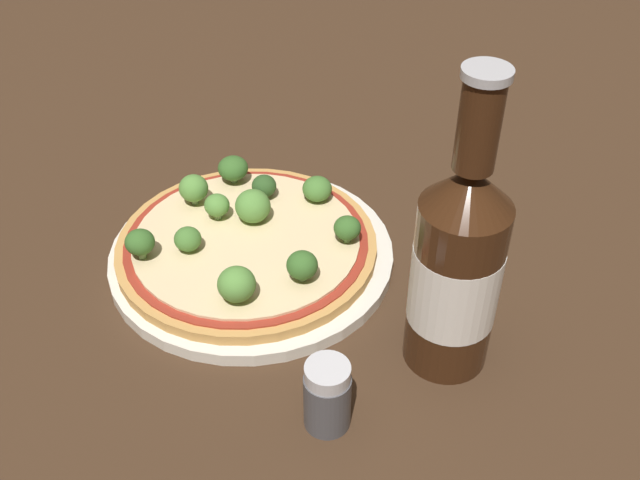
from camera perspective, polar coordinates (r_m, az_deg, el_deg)
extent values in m
plane|color=#3D2819|center=(0.71, -5.02, 0.29)|extent=(3.00, 3.00, 0.00)
cylinder|color=silver|center=(0.68, -5.20, -1.13)|extent=(0.26, 0.26, 0.01)
cylinder|color=tan|center=(0.68, -5.59, -0.44)|extent=(0.23, 0.23, 0.01)
cylinder|color=maroon|center=(0.67, -5.62, -0.07)|extent=(0.22, 0.22, 0.00)
cylinder|color=beige|center=(0.67, -5.62, 0.02)|extent=(0.20, 0.20, 0.00)
cylinder|color=#6B8E51|center=(0.74, -6.58, 4.75)|extent=(0.01, 0.01, 0.01)
ellipsoid|color=#386628|center=(0.73, -6.65, 5.46)|extent=(0.03, 0.03, 0.02)
cylinder|color=#6B8E51|center=(0.72, -4.25, 3.52)|extent=(0.01, 0.01, 0.01)
ellipsoid|color=#2D5123|center=(0.71, -4.28, 4.14)|extent=(0.02, 0.02, 0.02)
cylinder|color=#6B8E51|center=(0.69, -5.08, 1.79)|extent=(0.01, 0.01, 0.01)
ellipsoid|color=#568E3D|center=(0.68, -5.14, 2.60)|extent=(0.03, 0.03, 0.03)
cylinder|color=#6B8E51|center=(0.61, -6.29, -4.19)|extent=(0.01, 0.01, 0.01)
ellipsoid|color=#568E3D|center=(0.60, -6.37, -3.36)|extent=(0.03, 0.03, 0.03)
cylinder|color=#6B8E51|center=(0.66, 2.07, 0.24)|extent=(0.01, 0.01, 0.01)
ellipsoid|color=#386628|center=(0.66, 2.09, 0.93)|extent=(0.02, 0.02, 0.02)
cylinder|color=#6B8E51|center=(0.62, -1.35, -2.70)|extent=(0.01, 0.01, 0.01)
ellipsoid|color=#386628|center=(0.62, -1.37, -1.92)|extent=(0.03, 0.03, 0.02)
cylinder|color=#6B8E51|center=(0.66, -9.96, -0.53)|extent=(0.01, 0.01, 0.01)
ellipsoid|color=#477A33|center=(0.66, -10.05, 0.08)|extent=(0.02, 0.02, 0.02)
cylinder|color=#6B8E51|center=(0.69, -7.79, 1.97)|extent=(0.01, 0.01, 0.01)
ellipsoid|color=#568E3D|center=(0.69, -7.86, 2.65)|extent=(0.02, 0.02, 0.02)
cylinder|color=#6B8E51|center=(0.71, -0.21, 3.31)|extent=(0.01, 0.01, 0.01)
ellipsoid|color=#477A33|center=(0.71, -0.22, 3.93)|extent=(0.03, 0.03, 0.02)
cylinder|color=#6B8E51|center=(0.72, -9.51, 3.12)|extent=(0.01, 0.01, 0.01)
ellipsoid|color=#568E3D|center=(0.71, -9.61, 3.92)|extent=(0.03, 0.03, 0.03)
cylinder|color=#6B8E51|center=(0.66, -13.42, -0.93)|extent=(0.01, 0.01, 0.01)
ellipsoid|color=#386628|center=(0.65, -13.57, -0.15)|extent=(0.03, 0.03, 0.02)
cylinder|color=#381E0F|center=(0.56, 10.18, -3.46)|extent=(0.07, 0.07, 0.15)
cylinder|color=silver|center=(0.56, 10.21, -3.24)|extent=(0.07, 0.07, 0.07)
cone|color=#381E0F|center=(0.50, 11.31, 3.94)|extent=(0.07, 0.07, 0.03)
cylinder|color=#381E0F|center=(0.48, 12.03, 8.59)|extent=(0.03, 0.03, 0.06)
cylinder|color=#B2B2B7|center=(0.46, 12.62, 12.32)|extent=(0.03, 0.03, 0.01)
cylinder|color=#4C4C51|center=(0.54, 0.56, -12.13)|extent=(0.03, 0.03, 0.05)
cylinder|color=silver|center=(0.52, 0.58, -10.12)|extent=(0.03, 0.03, 0.01)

